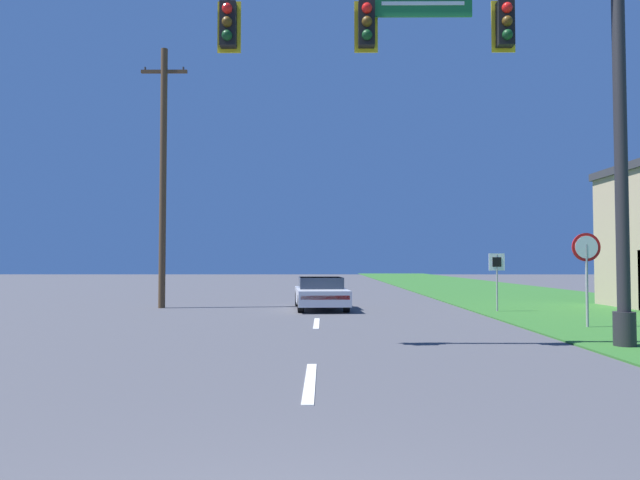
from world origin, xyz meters
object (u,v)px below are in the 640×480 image
(signal_mast, at_px, (502,93))
(stop_sign, at_px, (586,258))
(utility_pole_near, at_px, (163,173))
(route_sign_post, at_px, (497,269))
(car_ahead, at_px, (321,293))

(signal_mast, height_order, stop_sign, signal_mast)
(signal_mast, height_order, utility_pole_near, utility_pole_near)
(route_sign_post, bearing_deg, utility_pole_near, 171.40)
(signal_mast, relative_size, utility_pole_near, 0.93)
(stop_sign, bearing_deg, route_sign_post, 100.74)
(route_sign_post, relative_size, utility_pole_near, 0.20)
(signal_mast, height_order, car_ahead, signal_mast)
(signal_mast, relative_size, car_ahead, 2.08)
(car_ahead, relative_size, route_sign_post, 2.23)
(car_ahead, bearing_deg, stop_sign, -41.47)
(car_ahead, bearing_deg, route_sign_post, -13.18)
(car_ahead, xyz_separation_m, stop_sign, (7.13, -6.30, 1.26))
(route_sign_post, distance_m, utility_pole_near, 13.02)
(car_ahead, height_order, route_sign_post, route_sign_post)
(route_sign_post, bearing_deg, stop_sign, -79.26)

